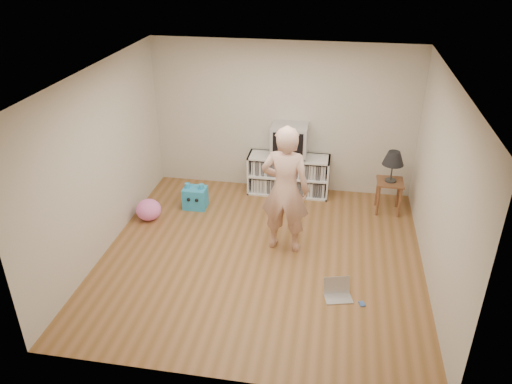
{
  "coord_description": "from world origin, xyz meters",
  "views": [
    {
      "loc": [
        0.93,
        -5.82,
        4.12
      ],
      "look_at": [
        -0.15,
        0.4,
        0.82
      ],
      "focal_mm": 35.0,
      "sensor_mm": 36.0,
      "label": 1
    }
  ],
  "objects_px": {
    "media_unit": "(289,174)",
    "plush_blue": "(195,197)",
    "crt_tv": "(290,139)",
    "plush_pink": "(149,210)",
    "person": "(285,190)",
    "laptop": "(337,292)",
    "table_lamp": "(393,159)",
    "side_table": "(389,188)",
    "dvd_deck": "(289,154)"
  },
  "relations": [
    {
      "from": "media_unit",
      "to": "person",
      "type": "distance_m",
      "value": 1.84
    },
    {
      "from": "side_table",
      "to": "laptop",
      "type": "height_order",
      "value": "side_table"
    },
    {
      "from": "crt_tv",
      "to": "plush_blue",
      "type": "height_order",
      "value": "crt_tv"
    },
    {
      "from": "crt_tv",
      "to": "side_table",
      "type": "xyz_separation_m",
      "value": [
        1.69,
        -0.37,
        -0.6
      ]
    },
    {
      "from": "crt_tv",
      "to": "plush_blue",
      "type": "distance_m",
      "value": 1.86
    },
    {
      "from": "dvd_deck",
      "to": "media_unit",
      "type": "bearing_deg",
      "value": 90.0
    },
    {
      "from": "media_unit",
      "to": "dvd_deck",
      "type": "xyz_separation_m",
      "value": [
        0.0,
        -0.02,
        0.39
      ]
    },
    {
      "from": "media_unit",
      "to": "dvd_deck",
      "type": "height_order",
      "value": "dvd_deck"
    },
    {
      "from": "person",
      "to": "plush_blue",
      "type": "distance_m",
      "value": 2.0
    },
    {
      "from": "side_table",
      "to": "plush_pink",
      "type": "bearing_deg",
      "value": -166.28
    },
    {
      "from": "plush_blue",
      "to": "side_table",
      "type": "bearing_deg",
      "value": 7.07
    },
    {
      "from": "person",
      "to": "plush_blue",
      "type": "bearing_deg",
      "value": -24.33
    },
    {
      "from": "media_unit",
      "to": "laptop",
      "type": "height_order",
      "value": "media_unit"
    },
    {
      "from": "table_lamp",
      "to": "plush_blue",
      "type": "distance_m",
      "value": 3.27
    },
    {
      "from": "media_unit",
      "to": "plush_blue",
      "type": "xyz_separation_m",
      "value": [
        -1.47,
        -0.81,
        -0.16
      ]
    },
    {
      "from": "side_table",
      "to": "person",
      "type": "relative_size",
      "value": 0.29
    },
    {
      "from": "side_table",
      "to": "plush_pink",
      "type": "xyz_separation_m",
      "value": [
        -3.79,
        -0.92,
        -0.25
      ]
    },
    {
      "from": "laptop",
      "to": "side_table",
      "type": "bearing_deg",
      "value": 58.16
    },
    {
      "from": "side_table",
      "to": "crt_tv",
      "type": "bearing_deg",
      "value": 167.75
    },
    {
      "from": "laptop",
      "to": "person",
      "type": "bearing_deg",
      "value": 115.17
    },
    {
      "from": "table_lamp",
      "to": "plush_pink",
      "type": "relative_size",
      "value": 1.29
    },
    {
      "from": "person",
      "to": "plush_pink",
      "type": "height_order",
      "value": "person"
    },
    {
      "from": "table_lamp",
      "to": "laptop",
      "type": "bearing_deg",
      "value": -107.64
    },
    {
      "from": "dvd_deck",
      "to": "laptop",
      "type": "xyz_separation_m",
      "value": [
        0.94,
        -2.71,
        -0.67
      ]
    },
    {
      "from": "person",
      "to": "crt_tv",
      "type": "bearing_deg",
      "value": -79.67
    },
    {
      "from": "crt_tv",
      "to": "table_lamp",
      "type": "xyz_separation_m",
      "value": [
        1.69,
        -0.37,
        -0.08
      ]
    },
    {
      "from": "media_unit",
      "to": "plush_blue",
      "type": "distance_m",
      "value": 1.68
    },
    {
      "from": "dvd_deck",
      "to": "side_table",
      "type": "bearing_deg",
      "value": -12.36
    },
    {
      "from": "table_lamp",
      "to": "plush_pink",
      "type": "distance_m",
      "value": 3.97
    },
    {
      "from": "media_unit",
      "to": "plush_pink",
      "type": "relative_size",
      "value": 3.51
    },
    {
      "from": "dvd_deck",
      "to": "side_table",
      "type": "relative_size",
      "value": 0.82
    },
    {
      "from": "table_lamp",
      "to": "plush_pink",
      "type": "bearing_deg",
      "value": -166.28
    },
    {
      "from": "dvd_deck",
      "to": "crt_tv",
      "type": "bearing_deg",
      "value": -90.0
    },
    {
      "from": "crt_tv",
      "to": "plush_pink",
      "type": "distance_m",
      "value": 2.61
    },
    {
      "from": "media_unit",
      "to": "side_table",
      "type": "bearing_deg",
      "value": -12.86
    },
    {
      "from": "laptop",
      "to": "media_unit",
      "type": "bearing_deg",
      "value": 94.89
    },
    {
      "from": "table_lamp",
      "to": "plush_blue",
      "type": "height_order",
      "value": "table_lamp"
    },
    {
      "from": "crt_tv",
      "to": "media_unit",
      "type": "bearing_deg",
      "value": 90.0
    },
    {
      "from": "media_unit",
      "to": "table_lamp",
      "type": "bearing_deg",
      "value": -12.86
    },
    {
      "from": "dvd_deck",
      "to": "laptop",
      "type": "bearing_deg",
      "value": -70.81
    },
    {
      "from": "table_lamp",
      "to": "plush_pink",
      "type": "height_order",
      "value": "table_lamp"
    },
    {
      "from": "table_lamp",
      "to": "laptop",
      "type": "xyz_separation_m",
      "value": [
        -0.74,
        -2.34,
        -0.88
      ]
    },
    {
      "from": "table_lamp",
      "to": "crt_tv",
      "type": "bearing_deg",
      "value": 167.75
    },
    {
      "from": "dvd_deck",
      "to": "crt_tv",
      "type": "xyz_separation_m",
      "value": [
        0.0,
        -0.0,
        0.29
      ]
    },
    {
      "from": "plush_blue",
      "to": "plush_pink",
      "type": "height_order",
      "value": "plush_blue"
    },
    {
      "from": "crt_tv",
      "to": "table_lamp",
      "type": "height_order",
      "value": "crt_tv"
    },
    {
      "from": "person",
      "to": "laptop",
      "type": "xyz_separation_m",
      "value": [
        0.81,
        -0.99,
        -0.88
      ]
    },
    {
      "from": "dvd_deck",
      "to": "table_lamp",
      "type": "distance_m",
      "value": 1.74
    },
    {
      "from": "dvd_deck",
      "to": "side_table",
      "type": "xyz_separation_m",
      "value": [
        1.69,
        -0.37,
        -0.32
      ]
    },
    {
      "from": "crt_tv",
      "to": "plush_blue",
      "type": "xyz_separation_m",
      "value": [
        -1.47,
        -0.79,
        -0.83
      ]
    }
  ]
}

